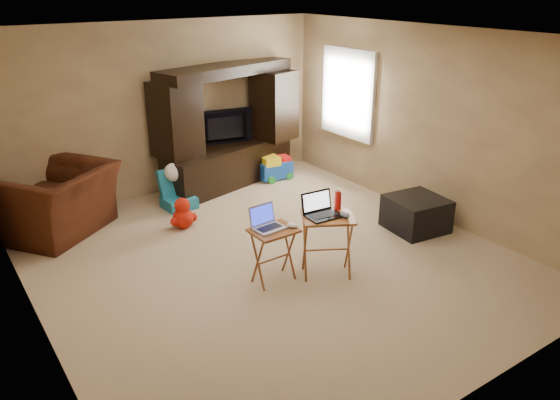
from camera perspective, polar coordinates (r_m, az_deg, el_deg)
floor at (r=6.39m, az=-1.02°, el=-6.11°), size 5.50×5.50×0.00m
ceiling at (r=5.65m, az=-1.20°, el=16.84°), size 5.50×5.50×0.00m
wall_back at (r=8.26m, az=-11.85°, el=9.28°), size 5.00×0.00×5.00m
wall_front at (r=4.07m, az=20.94°, el=-5.27°), size 5.00×0.00×5.00m
wall_left at (r=5.05m, az=-25.45°, el=-0.62°), size 0.00×5.50×5.50m
wall_right at (r=7.52m, az=15.13°, el=7.74°), size 0.00×5.50×5.50m
window_pane at (r=8.53m, az=7.20°, el=11.00°), size 0.00×1.20×1.20m
window_frame at (r=8.52m, az=7.09°, el=10.99°), size 0.06×1.14×1.34m
entertainment_center at (r=8.42m, az=-5.45°, el=7.64°), size 2.34×1.11×1.86m
television at (r=8.50m, az=-5.72°, el=7.50°), size 0.95×0.28×0.54m
recliner at (r=7.40m, az=-22.29°, el=-0.14°), size 1.73×1.70×0.85m
child_rocker at (r=7.78m, az=-10.59°, el=1.10°), size 0.45×0.50×0.56m
plush_toy at (r=7.16m, az=-10.13°, el=-1.34°), size 0.38×0.32×0.42m
push_toy at (r=8.81m, az=-0.49°, el=3.47°), size 0.58×0.44×0.40m
ottoman at (r=7.23m, az=14.03°, el=-1.40°), size 0.75×0.75×0.43m
tray_table_left at (r=5.80m, az=-0.67°, el=-5.81°), size 0.47×0.38×0.61m
tray_table_right at (r=5.92m, az=4.92°, el=-4.80°), size 0.68×0.64×0.70m
laptop_left at (r=5.62m, az=-1.11°, el=-1.97°), size 0.34×0.29×0.24m
laptop_right at (r=5.71m, az=4.63°, el=-0.63°), size 0.39×0.32×0.24m
mouse_left at (r=5.70m, az=1.30°, el=-2.66°), size 0.12×0.14×0.05m
mouse_right at (r=5.75m, az=6.80°, el=-1.53°), size 0.12×0.16×0.06m
water_bottle at (r=5.90m, az=6.08°, el=-0.04°), size 0.07×0.07×0.22m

